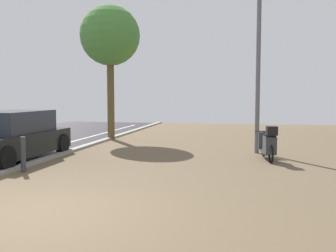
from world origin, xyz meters
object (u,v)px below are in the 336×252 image
Objects in this scene: parked_car_near at (11,137)px; street_tree at (110,37)px; lamp_post at (259,39)px; scooter_mid at (269,144)px; bollard_far at (23,154)px.

street_tree is (1.03, 5.53, 3.62)m from parked_car_near.
street_tree is (-5.91, 2.81, 0.68)m from lamp_post.
street_tree reaches higher than scooter_mid.
lamp_post is at bearing -25.43° from street_tree.
street_tree is at bearing 154.57° from lamp_post.
lamp_post reaches higher than parked_car_near.
parked_car_near is 8.01m from lamp_post.
scooter_mid is 3.45m from lamp_post.
lamp_post is 7.72m from bollard_far.
parked_car_near is (-7.22, -1.31, 0.20)m from scooter_mid.
parked_car_near is 2.03m from bollard_far.
scooter_mid is 1.98× the size of bollard_far.
parked_car_near is 6.69m from street_tree.
parked_car_near reaches higher than bollard_far.
scooter_mid is at bearing 10.29° from parked_car_near.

